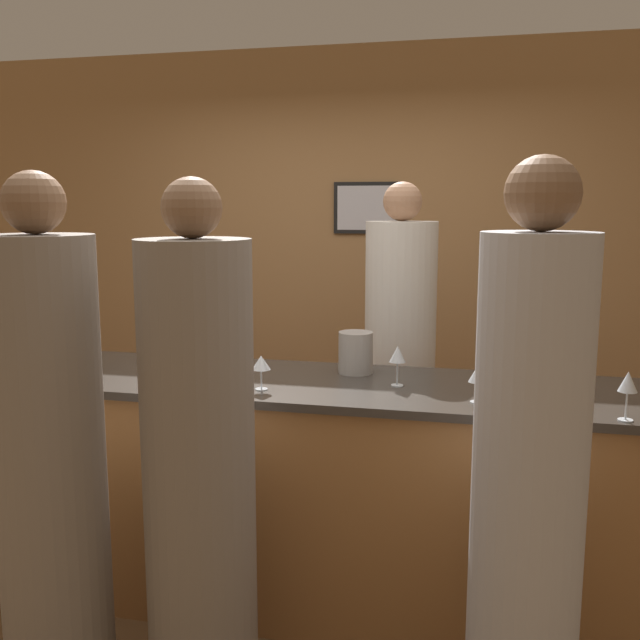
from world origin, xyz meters
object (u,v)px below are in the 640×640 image
at_px(guest_0, 528,492).
at_px(guest_2, 50,469).
at_px(wine_bottle_2, 522,372).
at_px(wine_bottle_0, 86,346).
at_px(bartender, 399,375).
at_px(wine_bottle_1, 35,359).
at_px(ice_bucket, 356,352).
at_px(guest_1, 199,473).

distance_m(guest_0, guest_2, 1.59).
bearing_deg(guest_0, wine_bottle_2, 90.31).
xyz_separation_m(guest_2, wine_bottle_0, (-0.32, 0.78, 0.26)).
height_order(bartender, wine_bottle_1, bartender).
height_order(guest_0, ice_bucket, guest_0).
bearing_deg(wine_bottle_1, wine_bottle_0, 68.40).
relative_size(bartender, guest_2, 1.00).
relative_size(wine_bottle_0, wine_bottle_2, 0.91).
xyz_separation_m(guest_0, guest_2, (-1.59, -0.11, -0.02)).
distance_m(wine_bottle_0, wine_bottle_2, 1.91).
relative_size(guest_0, wine_bottle_1, 7.34).
distance_m(guest_1, guest_2, 0.52).
distance_m(bartender, wine_bottle_1, 1.80).
relative_size(guest_2, ice_bucket, 10.06).
relative_size(guest_0, wine_bottle_0, 6.62).
bearing_deg(guest_0, wine_bottle_0, 160.58).
height_order(bartender, ice_bucket, bartender).
height_order(wine_bottle_0, wine_bottle_2, wine_bottle_2).
relative_size(guest_1, wine_bottle_2, 5.85).
relative_size(guest_0, guest_2, 1.02).
bearing_deg(wine_bottle_0, wine_bottle_2, -3.14).
distance_m(bartender, ice_bucket, 0.65).
bearing_deg(bartender, wine_bottle_1, 37.03).
bearing_deg(guest_1, wine_bottle_2, 27.75).
bearing_deg(wine_bottle_1, ice_bucket, 20.67).
bearing_deg(ice_bucket, wine_bottle_2, -26.55).
relative_size(bartender, guest_1, 1.01).
height_order(guest_2, ice_bucket, guest_2).
xyz_separation_m(bartender, guest_1, (-0.51, -1.51, -0.02)).
distance_m(wine_bottle_0, wine_bottle_1, 0.26).
relative_size(guest_1, guest_2, 0.99).
bearing_deg(bartender, wine_bottle_2, 121.31).
distance_m(guest_2, ice_bucket, 1.38).
bearing_deg(ice_bucket, guest_0, -52.43).
bearing_deg(guest_2, guest_1, 11.79).
height_order(guest_1, wine_bottle_0, guest_1).
xyz_separation_m(guest_1, wine_bottle_0, (-0.82, 0.67, 0.28)).
bearing_deg(wine_bottle_1, bartender, 37.03).
xyz_separation_m(guest_2, wine_bottle_2, (1.59, 0.67, 0.27)).
xyz_separation_m(guest_1, guest_2, (-0.50, -0.11, 0.01)).
xyz_separation_m(bartender, wine_bottle_1, (-1.43, -1.08, 0.25)).
bearing_deg(guest_0, ice_bucket, 127.57).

